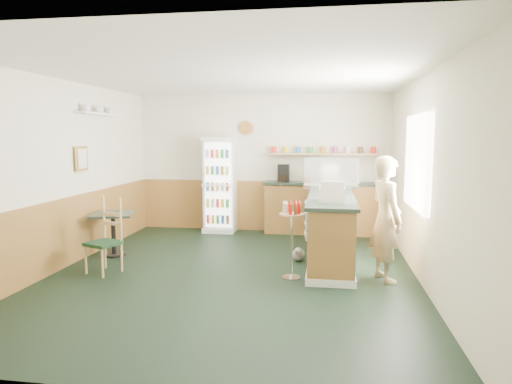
% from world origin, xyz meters
% --- Properties ---
extents(ground, '(6.00, 6.00, 0.00)m').
position_xyz_m(ground, '(0.00, 0.00, 0.00)').
color(ground, black).
rests_on(ground, ground).
extents(room_envelope, '(5.04, 6.02, 2.72)m').
position_xyz_m(room_envelope, '(-0.23, 0.73, 1.52)').
color(room_envelope, beige).
rests_on(room_envelope, ground).
extents(service_counter, '(0.68, 3.01, 1.01)m').
position_xyz_m(service_counter, '(1.35, 1.07, 0.46)').
color(service_counter, '#A87536').
rests_on(service_counter, ground).
extents(back_counter, '(2.24, 0.42, 1.69)m').
position_xyz_m(back_counter, '(1.19, 2.80, 0.55)').
color(back_counter, '#A87536').
rests_on(back_counter, ground).
extents(drinks_fridge, '(0.62, 0.53, 1.87)m').
position_xyz_m(drinks_fridge, '(-0.80, 2.74, 0.94)').
color(drinks_fridge, silver).
rests_on(drinks_fridge, ground).
extents(display_case, '(0.91, 0.47, 0.52)m').
position_xyz_m(display_case, '(1.35, 1.82, 1.27)').
color(display_case, silver).
rests_on(display_case, service_counter).
extents(cash_register, '(0.35, 0.36, 0.20)m').
position_xyz_m(cash_register, '(1.35, 0.18, 1.11)').
color(cash_register, beige).
rests_on(cash_register, service_counter).
extents(shopkeeper, '(0.56, 0.65, 1.64)m').
position_xyz_m(shopkeeper, '(2.05, 0.02, 0.82)').
color(shopkeeper, tan).
rests_on(shopkeeper, ground).
extents(condiment_stand, '(0.33, 0.33, 1.02)m').
position_xyz_m(condiment_stand, '(0.83, -0.08, 0.70)').
color(condiment_stand, silver).
rests_on(condiment_stand, ground).
extents(newspaper_rack, '(0.09, 0.40, 0.64)m').
position_xyz_m(newspaper_rack, '(0.99, 1.18, 0.55)').
color(newspaper_rack, black).
rests_on(newspaper_rack, ground).
extents(cafe_table, '(0.77, 0.77, 0.69)m').
position_xyz_m(cafe_table, '(-2.05, 0.65, 0.48)').
color(cafe_table, black).
rests_on(cafe_table, ground).
extents(cafe_chair, '(0.51, 0.51, 1.05)m').
position_xyz_m(cafe_chair, '(-1.77, -0.16, 0.55)').
color(cafe_chair, black).
rests_on(cafe_chair, ground).
extents(dog_doorstop, '(0.19, 0.25, 0.23)m').
position_xyz_m(dog_doorstop, '(0.87, 0.77, 0.11)').
color(dog_doorstop, gray).
rests_on(dog_doorstop, ground).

